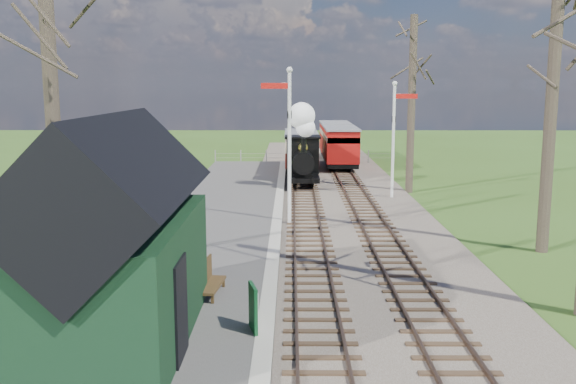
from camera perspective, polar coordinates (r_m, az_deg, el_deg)
name	(u,v)px	position (r m, az deg, el deg)	size (l,w,h in m)	color
distant_hills	(308,271)	(76.53, 1.83, -7.00)	(114.40, 48.00, 22.02)	#385B23
ballast_bed	(331,198)	(31.51, 3.80, -0.54)	(8.00, 60.00, 0.10)	brown
track_near	(304,197)	(31.45, 1.44, -0.45)	(1.60, 60.00, 0.15)	brown
track_far	(357,197)	(31.60, 6.16, -0.45)	(1.60, 60.00, 0.15)	brown
platform	(213,235)	(23.78, -6.67, -3.78)	(5.00, 44.00, 0.20)	#474442
coping_strip	(276,235)	(23.61, -1.11, -3.80)	(0.40, 44.00, 0.21)	#B2AD9E
station_shed	(115,244)	(13.87, -15.12, -4.48)	(3.25, 6.30, 4.78)	black
semaphore_near	(288,135)	(25.04, -0.03, 5.12)	(1.22, 0.24, 6.22)	silver
semaphore_far	(395,131)	(31.44, 9.49, 5.39)	(1.22, 0.24, 5.72)	silver
bare_trees	(358,96)	(19.17, 6.23, 8.46)	(15.51, 22.39, 12.00)	#382D23
fence_line	(305,156)	(45.25, 1.48, 3.18)	(12.60, 0.08, 1.00)	slate
locomotive	(303,150)	(34.66, 1.32, 3.75)	(1.78, 4.16, 4.46)	black
coach	(301,149)	(40.75, 1.18, 3.84)	(2.08, 7.13, 2.19)	black
red_carriage_a	(341,146)	(42.25, 4.69, 4.06)	(2.14, 5.31, 2.26)	black
red_carriage_b	(335,139)	(47.72, 4.19, 4.69)	(2.14, 5.31, 2.26)	black
sign_board	(253,308)	(14.27, -3.09, -10.26)	(0.25, 0.71, 1.04)	#0D3F1D
bench	(208,279)	(16.75, -7.15, -7.69)	(0.60, 1.57, 0.88)	#443018
person	(159,336)	(12.58, -11.40, -12.43)	(0.50, 0.33, 1.37)	black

